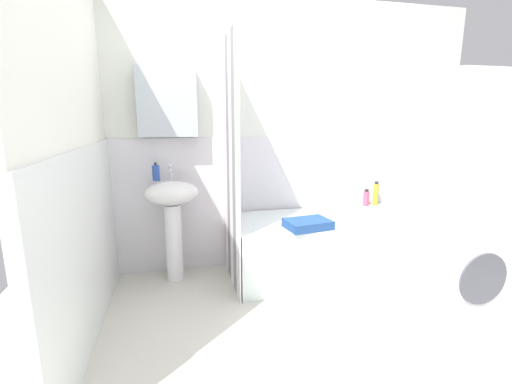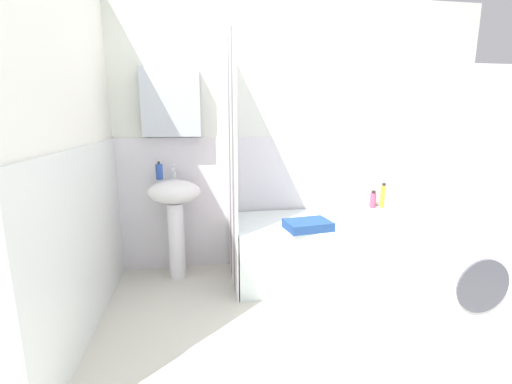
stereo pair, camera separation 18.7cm
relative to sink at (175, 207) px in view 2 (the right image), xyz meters
name	(u,v)px [view 2 (the right image)]	position (x,y,z in m)	size (l,w,h in m)	color
ground_plane	(334,338)	(1.04, -1.03, -0.65)	(4.80, 5.60, 0.04)	beige
wall_back_tiled	(282,143)	(0.98, 0.23, 0.51)	(3.60, 0.18, 2.40)	silver
wall_left_tiled	(74,161)	(-0.53, -0.69, 0.48)	(0.07, 1.81, 2.40)	white
sink	(175,207)	(0.00, 0.00, 0.00)	(0.44, 0.34, 0.86)	white
faucet	(174,171)	(0.00, 0.08, 0.29)	(0.03, 0.12, 0.12)	silver
soap_dispenser	(159,172)	(-0.12, 0.05, 0.30)	(0.06, 0.06, 0.15)	#2748A1
bathtub	(324,248)	(1.27, -0.17, -0.37)	(1.57, 0.72, 0.52)	white
shower_curtain	(232,165)	(0.47, -0.17, 0.37)	(0.01, 0.72, 2.00)	white
shampoo_bottle	(383,196)	(1.96, 0.13, 0.00)	(0.05, 0.05, 0.24)	gold
body_wash_bottle	(373,200)	(1.85, 0.13, -0.04)	(0.05, 0.05, 0.17)	#C54669
towel_folded	(307,225)	(1.04, -0.41, -0.08)	(0.34, 0.25, 0.07)	navy
washer_dryer_stack	(453,209)	(1.77, -1.05, 0.18)	(0.58, 0.61, 1.63)	white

